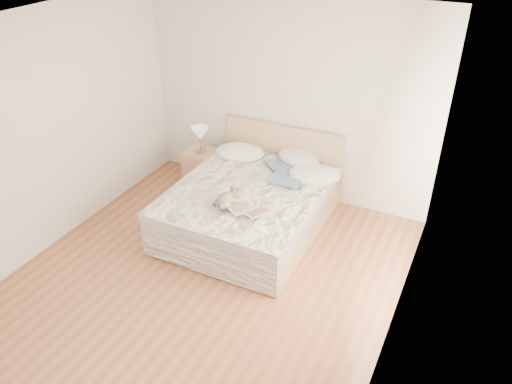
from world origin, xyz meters
TOP-DOWN VIEW (x-y plane):
  - floor at (0.00, 0.00)m, footprint 4.00×4.50m
  - ceiling at (0.00, 0.00)m, footprint 4.00×4.50m
  - wall_back at (0.00, 2.25)m, footprint 4.00×0.02m
  - wall_left at (-2.00, 0.00)m, footprint 0.02×4.50m
  - wall_right at (2.00, 0.00)m, footprint 0.02×4.50m
  - window at (1.99, 0.30)m, footprint 0.02×1.30m
  - bed at (0.00, 1.19)m, footprint 1.72×2.14m
  - nightstand at (-1.08, 1.79)m, footprint 0.48×0.44m
  - table_lamp at (-1.06, 1.76)m, footprint 0.31×0.31m
  - pillow_left at (-0.51, 1.87)m, footprint 0.76×0.61m
  - pillow_middle at (0.28, 2.05)m, footprint 0.77×0.68m
  - pillow_right at (0.63, 1.72)m, footprint 0.75×0.60m
  - blouse at (0.34, 1.59)m, footprint 0.65×0.68m
  - photo_book at (-0.51, 1.74)m, footprint 0.35×0.26m
  - childrens_book at (0.26, 0.65)m, footprint 0.50×0.45m
  - teddy_bear at (-0.04, 0.62)m, footprint 0.29×0.36m

SIDE VIEW (x-z plane):
  - floor at x=0.00m, z-range 0.00..0.00m
  - nightstand at x=-1.08m, z-range 0.00..0.56m
  - bed at x=0.00m, z-range -0.19..0.81m
  - blouse at x=0.34m, z-range 0.62..0.64m
  - photo_book at x=-0.51m, z-range 0.62..0.64m
  - childrens_book at x=0.26m, z-range 0.62..0.64m
  - pillow_left at x=-0.51m, z-range 0.54..0.74m
  - pillow_middle at x=0.28m, z-range 0.54..0.74m
  - pillow_right at x=0.63m, z-range 0.54..0.74m
  - teddy_bear at x=-0.04m, z-range 0.57..0.73m
  - table_lamp at x=-1.06m, z-range 0.64..1.02m
  - wall_back at x=0.00m, z-range 0.00..2.70m
  - wall_left at x=-2.00m, z-range 0.00..2.70m
  - wall_right at x=2.00m, z-range 0.00..2.70m
  - window at x=1.99m, z-range 0.90..2.00m
  - ceiling at x=0.00m, z-range 2.70..2.70m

